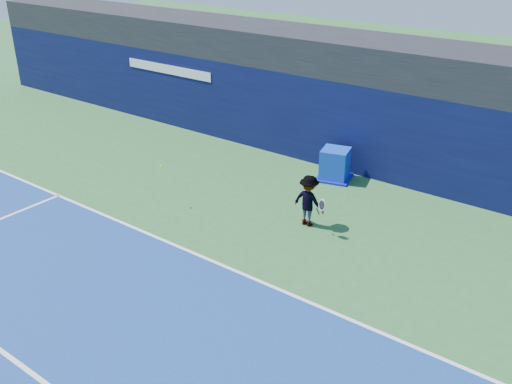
% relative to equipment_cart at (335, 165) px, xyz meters
% --- Properties ---
extents(ground, '(80.00, 80.00, 0.00)m').
position_rel_equipment_cart_xyz_m(ground, '(-1.15, -9.29, -0.47)').
color(ground, '#2D642F').
rests_on(ground, ground).
extents(baseline, '(24.00, 0.10, 0.01)m').
position_rel_equipment_cart_xyz_m(baseline, '(-1.15, -6.29, -0.46)').
color(baseline, white).
rests_on(baseline, ground).
extents(stadium_band, '(36.00, 3.00, 1.20)m').
position_rel_equipment_cart_xyz_m(stadium_band, '(-1.15, 2.21, 3.13)').
color(stadium_band, black).
rests_on(stadium_band, back_wall_assembly).
extents(back_wall_assembly, '(36.00, 1.03, 3.00)m').
position_rel_equipment_cart_xyz_m(back_wall_assembly, '(-1.15, 1.21, 1.03)').
color(back_wall_assembly, '#090D35').
rests_on(back_wall_assembly, ground).
extents(equipment_cart, '(1.31, 1.31, 1.03)m').
position_rel_equipment_cart_xyz_m(equipment_cart, '(0.00, 0.00, 0.00)').
color(equipment_cart, '#0D35C2').
rests_on(equipment_cart, ground).
extents(tennis_player, '(1.21, 0.67, 1.47)m').
position_rel_equipment_cart_xyz_m(tennis_player, '(1.00, -3.21, 0.27)').
color(tennis_player, silver).
rests_on(tennis_player, ground).
extents(tennis_ball, '(0.07, 0.07, 0.07)m').
position_rel_equipment_cart_xyz_m(tennis_ball, '(-3.10, -4.75, 0.77)').
color(tennis_ball, '#B2CF17').
rests_on(tennis_ball, ground).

